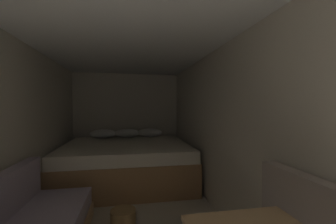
{
  "coord_description": "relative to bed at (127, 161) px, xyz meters",
  "views": [
    {
      "loc": [
        0.03,
        -0.45,
        1.34
      ],
      "look_at": [
        0.57,
        2.5,
        1.27
      ],
      "focal_mm": 23.26,
      "sensor_mm": 36.0,
      "label": 1
    }
  ],
  "objects": [
    {
      "name": "ceiling_slab",
      "position": [
        0.0,
        -1.59,
        1.75
      ],
      "size": [
        2.38,
        5.15,
        0.05
      ],
      "primitive_type": "cube",
      "color": "white",
      "rests_on": "wall_left"
    },
    {
      "name": "wall_left",
      "position": [
        -1.17,
        -1.59,
        0.68
      ],
      "size": [
        0.05,
        5.15,
        2.08
      ],
      "primitive_type": "cube",
      "color": "beige",
      "rests_on": "ground"
    },
    {
      "name": "wicker_basket",
      "position": [
        -0.03,
        -1.54,
        -0.25
      ],
      "size": [
        0.28,
        0.28,
        0.2
      ],
      "color": "olive",
      "rests_on": "ground"
    },
    {
      "name": "wall_back",
      "position": [
        0.0,
        1.01,
        0.68
      ],
      "size": [
        2.38,
        0.05,
        2.08
      ],
      "primitive_type": "cube",
      "color": "beige",
      "rests_on": "ground"
    },
    {
      "name": "bed",
      "position": [
        0.0,
        0.0,
        0.0
      ],
      "size": [
        2.16,
        1.91,
        0.87
      ],
      "color": "#9E7247",
      "rests_on": "ground"
    },
    {
      "name": "wall_right",
      "position": [
        1.17,
        -1.59,
        0.68
      ],
      "size": [
        0.05,
        5.15,
        2.08
      ],
      "primitive_type": "cube",
      "color": "beige",
      "rests_on": "ground"
    }
  ]
}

